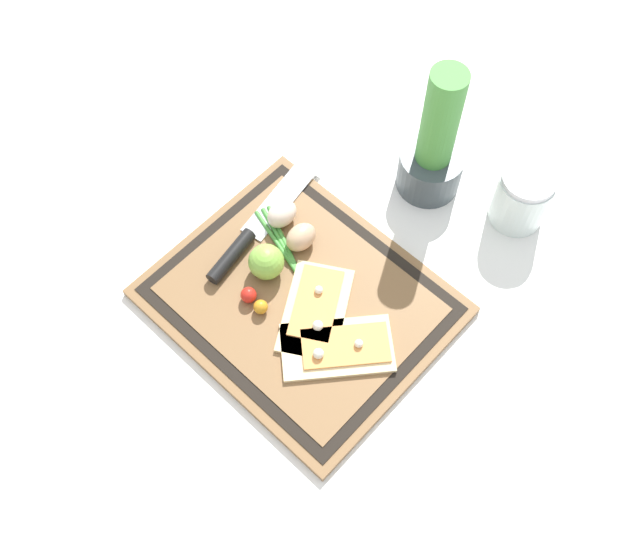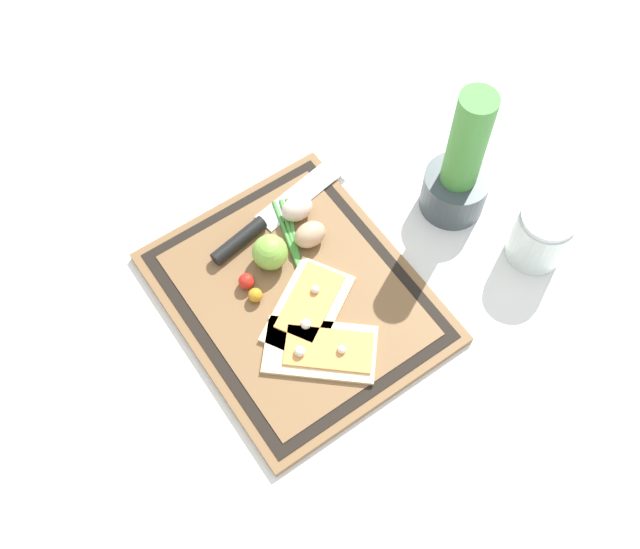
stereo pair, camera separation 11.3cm
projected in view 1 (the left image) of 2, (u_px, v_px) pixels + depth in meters
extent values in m
plane|color=white|center=(301.00, 303.00, 1.15)|extent=(6.00, 6.00, 0.00)
cube|color=brown|center=(300.00, 301.00, 1.14)|extent=(0.42, 0.35, 0.01)
cube|color=black|center=(300.00, 299.00, 1.13)|extent=(0.39, 0.32, 0.00)
cube|color=brown|center=(300.00, 299.00, 1.13)|extent=(0.36, 0.29, 0.00)
cube|color=beige|center=(337.00, 348.00, 1.09)|extent=(0.18, 0.18, 0.01)
cube|color=#E08E47|center=(346.00, 346.00, 1.09)|extent=(0.13, 0.14, 0.00)
sphere|color=silver|center=(318.00, 354.00, 1.07)|extent=(0.02, 0.02, 0.02)
sphere|color=silver|center=(360.00, 343.00, 1.08)|extent=(0.01, 0.01, 0.01)
cube|color=beige|center=(314.00, 311.00, 1.12)|extent=(0.16, 0.18, 0.01)
cube|color=#E08E47|center=(316.00, 303.00, 1.12)|extent=(0.12, 0.14, 0.00)
sphere|color=silver|center=(318.00, 326.00, 1.09)|extent=(0.02, 0.02, 0.02)
sphere|color=silver|center=(319.00, 290.00, 1.12)|extent=(0.01, 0.01, 0.01)
cube|color=silver|center=(283.00, 197.00, 1.22)|extent=(0.07, 0.18, 0.00)
cylinder|color=black|center=(231.00, 256.00, 1.15)|extent=(0.04, 0.10, 0.02)
ellipsoid|color=tan|center=(301.00, 237.00, 1.16)|extent=(0.04, 0.05, 0.04)
ellipsoid|color=beige|center=(282.00, 214.00, 1.18)|extent=(0.04, 0.05, 0.04)
sphere|color=#7FB742|center=(265.00, 263.00, 1.13)|extent=(0.06, 0.06, 0.06)
sphere|color=red|center=(249.00, 295.00, 1.12)|extent=(0.02, 0.02, 0.02)
sphere|color=orange|center=(261.00, 307.00, 1.11)|extent=(0.02, 0.02, 0.02)
cylinder|color=#47933D|center=(302.00, 281.00, 1.14)|extent=(0.27, 0.13, 0.01)
cylinder|color=#47933D|center=(302.00, 281.00, 1.14)|extent=(0.28, 0.11, 0.01)
cylinder|color=#47933D|center=(302.00, 281.00, 1.14)|extent=(0.28, 0.09, 0.01)
cylinder|color=#3D474C|center=(428.00, 169.00, 1.22)|extent=(0.10, 0.10, 0.07)
cylinder|color=#47933D|center=(437.00, 125.00, 1.12)|extent=(0.06, 0.06, 0.22)
cylinder|color=silver|center=(521.00, 199.00, 1.18)|extent=(0.09, 0.09, 0.10)
cylinder|color=#D16023|center=(517.00, 209.00, 1.21)|extent=(0.08, 0.08, 0.03)
cylinder|color=silver|center=(530.00, 179.00, 1.13)|extent=(0.08, 0.08, 0.01)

